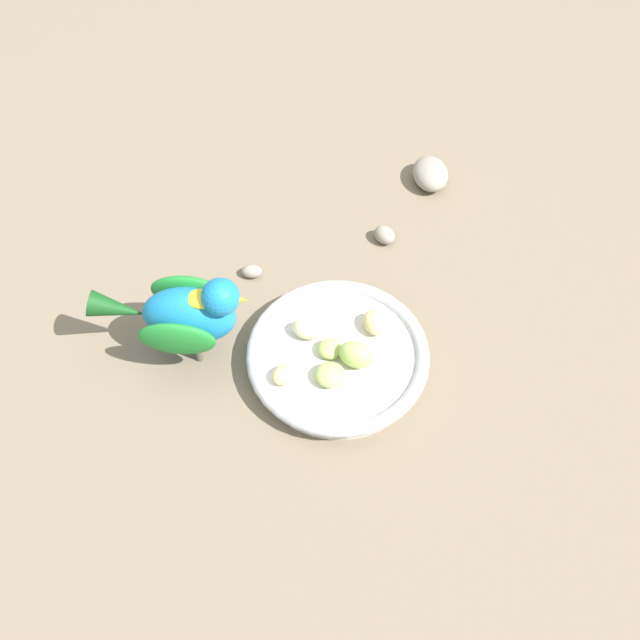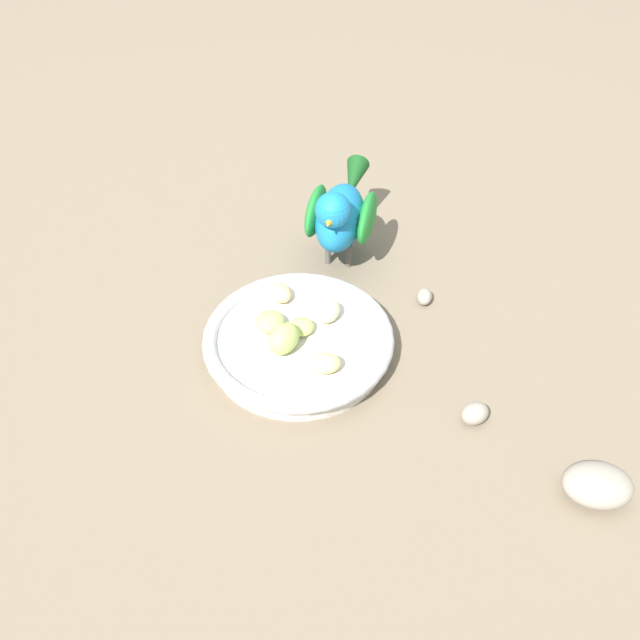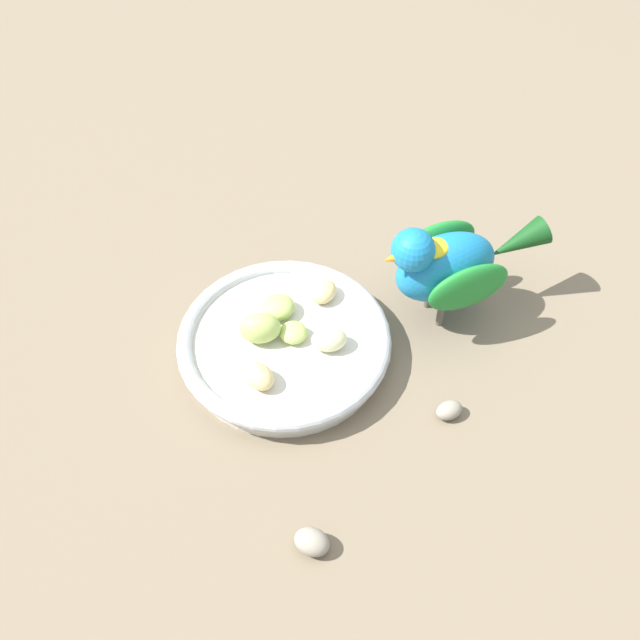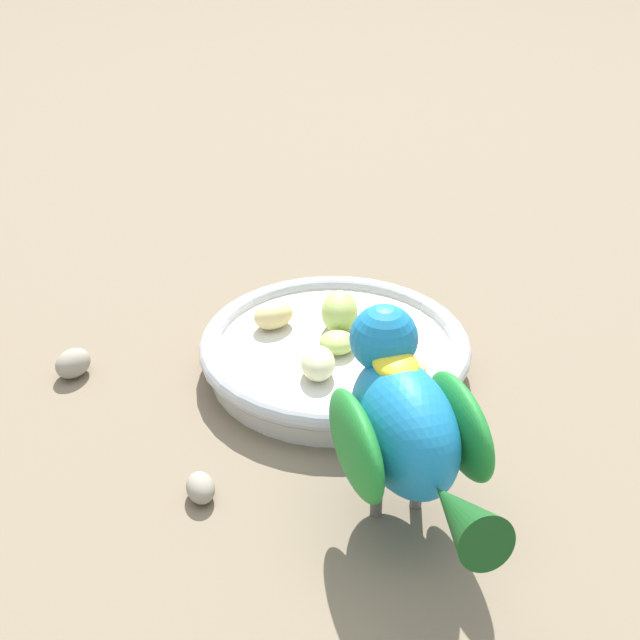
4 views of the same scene
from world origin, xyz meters
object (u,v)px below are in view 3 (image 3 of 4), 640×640
apple_piece_1 (329,340)px  apple_piece_0 (260,328)px  pebble_1 (449,410)px  apple_piece_5 (278,307)px  apple_piece_2 (323,292)px  apple_piece_4 (293,333)px  pebble_0 (312,542)px  parrot (449,263)px  feeding_bowl (284,344)px  apple_piece_3 (258,376)px

apple_piece_1 → apple_piece_0: bearing=-62.2°
apple_piece_0 → pebble_1: size_ratio=1.56×
apple_piece_1 → apple_piece_5: apple_piece_1 is taller
apple_piece_2 → pebble_1: 0.17m
apple_piece_4 → pebble_0: apple_piece_4 is taller
apple_piece_0 → parrot: 0.19m
feeding_bowl → apple_piece_0: bearing=-56.9°
apple_piece_2 → apple_piece_4: size_ratio=1.14×
feeding_bowl → apple_piece_5: size_ratio=6.38×
apple_piece_4 → pebble_0: 0.20m
apple_piece_4 → apple_piece_5: apple_piece_5 is taller
feeding_bowl → pebble_0: bearing=44.1°
parrot → apple_piece_4: bearing=-2.7°
apple_piece_1 → pebble_1: size_ratio=1.33×
apple_piece_2 → apple_piece_3: 0.12m
apple_piece_1 → apple_piece_3: bearing=-20.9°
apple_piece_1 → apple_piece_5: 0.06m
apple_piece_0 → apple_piece_3: apple_piece_0 is taller
apple_piece_0 → pebble_0: size_ratio=1.34×
apple_piece_2 → apple_piece_5: bearing=-28.7°
pebble_0 → apple_piece_3: bearing=-125.4°
pebble_0 → pebble_1: size_ratio=1.16×
apple_piece_1 → pebble_0: size_ratio=1.15×
apple_piece_5 → apple_piece_0: bearing=10.6°
apple_piece_3 → apple_piece_5: (-0.08, -0.04, -0.00)m
feeding_bowl → apple_piece_5: bearing=-133.1°
apple_piece_0 → parrot: size_ratio=0.24×
apple_piece_0 → apple_piece_2: 0.08m
apple_piece_0 → pebble_0: apple_piece_0 is taller
apple_piece_0 → apple_piece_5: bearing=-169.4°
feeding_bowl → apple_piece_0: (0.01, -0.02, 0.02)m
parrot → pebble_1: (0.10, 0.07, -0.06)m
apple_piece_1 → apple_piece_4: apple_piece_1 is taller
apple_piece_1 → apple_piece_4: size_ratio=1.26×
apple_piece_0 → apple_piece_4: size_ratio=1.47×
apple_piece_4 → apple_piece_0: bearing=-51.2°
apple_piece_0 → apple_piece_2: (-0.08, 0.02, -0.01)m
feeding_bowl → apple_piece_2: (-0.06, -0.00, 0.01)m
apple_piece_1 → pebble_1: (-0.01, 0.12, -0.03)m
parrot → feeding_bowl: bearing=-2.9°
apple_piece_1 → apple_piece_3: (0.07, -0.03, -0.00)m
feeding_bowl → apple_piece_3: (0.05, 0.01, 0.02)m
feeding_bowl → parrot: (-0.13, 0.09, 0.05)m
apple_piece_1 → pebble_0: bearing=31.5°
apple_piece_0 → apple_piece_4: 0.03m
feeding_bowl → apple_piece_2: bearing=-178.7°
apple_piece_2 → parrot: size_ratio=0.19×
pebble_1 → feeding_bowl: bearing=-78.8°
feeding_bowl → apple_piece_0: apple_piece_0 is taller
apple_piece_3 → apple_piece_5: bearing=-154.1°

